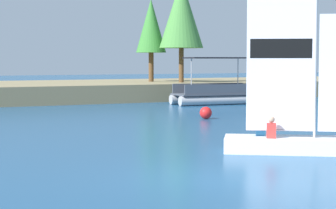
{
  "coord_description": "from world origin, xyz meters",
  "views": [
    {
      "loc": [
        -7.34,
        -12.28,
        2.8
      ],
      "look_at": [
        2.06,
        7.68,
        1.2
      ],
      "focal_mm": 65.56,
      "sensor_mm": 36.0,
      "label": 1
    }
  ],
  "objects": [
    {
      "name": "channel_buoy",
      "position": [
        6.69,
        13.28,
        0.29
      ],
      "size": [
        0.58,
        0.58,
        0.58
      ],
      "primitive_type": "sphere",
      "color": "red",
      "rests_on": "ground"
    },
    {
      "name": "sailboat",
      "position": [
        4.73,
        2.31,
        0.49
      ],
      "size": [
        4.96,
        3.87,
        6.72
      ],
      "rotation": [
        0.0,
        0.0,
        -0.58
      ],
      "color": "white",
      "rests_on": "ground"
    },
    {
      "name": "pontoon_boat",
      "position": [
        11.94,
        21.65,
        0.67
      ],
      "size": [
        5.59,
        2.42,
        2.98
      ],
      "rotation": [
        0.0,
        0.0,
        -0.06
      ],
      "color": "#B2B2B7",
      "rests_on": "ground"
    },
    {
      "name": "shoreline_tree_midright",
      "position": [
        11.14,
        29.94,
        5.32
      ],
      "size": [
        2.26,
        2.26,
        6.18
      ],
      "color": "brown",
      "rests_on": "shore_bank"
    },
    {
      "name": "shoreline_tree_right",
      "position": [
        12.4,
        27.4,
        6.15
      ],
      "size": [
        3.18,
        3.18,
        7.49
      ],
      "color": "brown",
      "rests_on": "shore_bank"
    },
    {
      "name": "ground_plane",
      "position": [
        0.0,
        0.0,
        0.0
      ],
      "size": [
        200.0,
        200.0,
        0.0
      ],
      "primitive_type": "plane",
      "color": "navy"
    }
  ]
}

